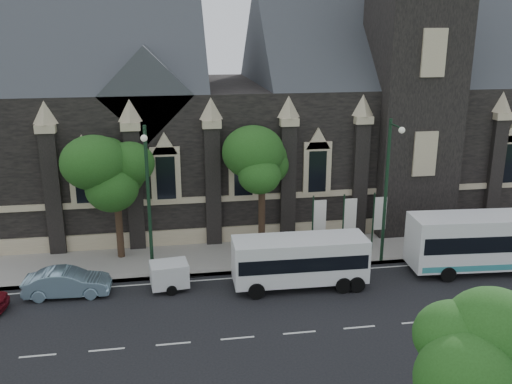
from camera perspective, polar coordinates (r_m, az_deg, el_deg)
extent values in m
plane|color=black|center=(27.13, -1.91, -14.73)|extent=(160.00, 160.00, 0.00)
cube|color=gray|center=(35.51, -3.95, -6.70)|extent=(80.00, 5.00, 0.15)
cube|color=black|center=(44.00, -0.15, 4.68)|extent=(40.00, 15.00, 10.00)
cube|color=#31353A|center=(42.98, -16.43, 10.48)|extent=(16.00, 15.00, 15.00)
cube|color=#31353A|center=(45.91, 12.50, 11.11)|extent=(20.00, 15.00, 15.00)
cube|color=#31353A|center=(38.22, -11.15, 10.15)|extent=(6.00, 6.00, 6.00)
cube|color=black|center=(40.54, 15.54, 8.79)|extent=(5.50, 5.50, 18.00)
cube|color=tan|center=(37.26, 1.72, -0.41)|extent=(40.00, 0.22, 0.40)
cube|color=tan|center=(38.10, 1.68, -4.15)|extent=(40.00, 0.25, 1.20)
cube|color=black|center=(36.36, -1.31, 1.79)|extent=(1.20, 0.12, 2.80)
sphere|color=#204B17|center=(18.83, 21.33, -15.44)|extent=(3.20, 3.20, 3.20)
sphere|color=#204B17|center=(19.26, 22.19, -12.72)|extent=(2.40, 2.40, 2.40)
cylinder|color=black|center=(36.11, 0.59, -3.01)|extent=(0.44, 0.44, 3.96)
sphere|color=#204B17|center=(35.04, 0.60, 2.64)|extent=(3.84, 3.84, 3.84)
sphere|color=#204B17|center=(35.70, 1.55, 4.08)|extent=(2.88, 2.88, 2.88)
cylinder|color=black|center=(35.75, -13.80, -3.72)|extent=(0.44, 0.44, 3.96)
sphere|color=#204B17|center=(34.69, -14.21, 1.85)|extent=(3.68, 3.68, 3.68)
sphere|color=#204B17|center=(35.15, -13.08, 3.28)|extent=(2.76, 2.76, 2.76)
cylinder|color=#15311E|center=(34.30, 13.14, -0.10)|extent=(0.20, 0.20, 9.00)
cylinder|color=#15311E|center=(32.64, 14.15, 6.58)|extent=(0.10, 1.60, 0.10)
sphere|color=silver|center=(31.94, 14.70, 6.14)|extent=(0.36, 0.36, 0.36)
cylinder|color=#15311E|center=(31.79, -10.91, -1.29)|extent=(0.20, 0.20, 9.00)
cylinder|color=#15311E|center=(30.00, -11.37, 5.90)|extent=(0.10, 1.60, 0.10)
sphere|color=silver|center=(29.23, -11.40, 5.42)|extent=(0.36, 0.36, 0.36)
cylinder|color=#15311E|center=(35.35, 5.81, -3.50)|extent=(0.10, 0.10, 4.00)
cube|color=white|center=(35.26, 6.55, -2.54)|extent=(0.80, 0.04, 2.20)
cylinder|color=#15311E|center=(35.90, 8.90, -3.30)|extent=(0.10, 0.10, 4.00)
cube|color=white|center=(35.85, 9.63, -2.35)|extent=(0.80, 0.04, 2.20)
cylinder|color=#15311E|center=(36.56, 11.89, -3.09)|extent=(0.10, 0.10, 4.00)
cube|color=white|center=(36.53, 12.60, -2.16)|extent=(0.80, 0.04, 2.20)
cube|color=white|center=(36.44, 24.56, -4.40)|extent=(12.16, 3.32, 3.06)
cube|color=black|center=(36.38, 24.59, -4.11)|extent=(11.68, 3.33, 0.98)
cube|color=teal|center=(36.87, 24.33, -6.18)|extent=(11.68, 3.32, 0.35)
cylinder|color=black|center=(34.09, 19.07, -7.98)|extent=(0.92, 0.34, 0.90)
cylinder|color=black|center=(36.18, 17.47, -6.38)|extent=(0.92, 0.34, 0.90)
cube|color=white|center=(31.33, 4.49, -6.85)|extent=(7.49, 2.50, 2.42)
cube|color=black|center=(31.29, 4.50, -6.65)|extent=(7.19, 2.53, 0.80)
cylinder|color=black|center=(30.37, 0.05, -10.11)|extent=(0.91, 0.30, 0.90)
cylinder|color=black|center=(32.45, -0.55, -8.27)|extent=(0.91, 0.30, 0.90)
cylinder|color=black|center=(31.36, 8.95, -9.43)|extent=(0.91, 0.30, 0.90)
cylinder|color=black|center=(33.38, 7.78, -7.70)|extent=(0.91, 0.30, 0.90)
cylinder|color=black|center=(31.57, 10.26, -9.31)|extent=(0.91, 0.30, 0.90)
cylinder|color=black|center=(33.58, 9.02, -7.60)|extent=(0.91, 0.30, 0.90)
cube|color=silver|center=(31.57, -8.87, -8.30)|extent=(2.20, 1.75, 1.32)
cylinder|color=black|center=(31.16, -8.63, -9.93)|extent=(0.59, 0.27, 0.57)
cylinder|color=black|center=(32.52, -8.99, -8.76)|extent=(0.59, 0.27, 0.57)
cylinder|color=black|center=(31.88, -6.45, -8.65)|extent=(1.22, 0.22, 0.08)
imported|color=#7899AD|center=(32.28, -18.76, -8.78)|extent=(4.62, 1.76, 1.50)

